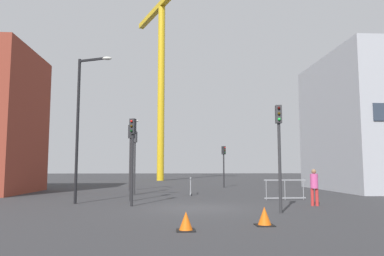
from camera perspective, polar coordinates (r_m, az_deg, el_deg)
The scene contains 14 objects.
ground at distance 16.12m, azimuth 0.73°, elevation -12.29°, with size 160.00×160.00×0.00m, color #333335.
construction_crane at distance 49.18m, azimuth -4.84°, elevation 9.89°, with size 6.20×13.03×23.80m.
streetlamp_tall at distance 18.74m, azimuth -16.69°, elevation 1.72°, with size 1.75×0.82×7.09m.
streetlamp_short at distance 27.64m, azimuth -9.39°, elevation -2.98°, with size 0.81×1.81×5.12m.
traffic_light_crosswalk at distance 31.81m, azimuth 4.94°, elevation -4.85°, with size 0.35×0.38×3.51m.
traffic_light_median at distance 24.13m, azimuth -8.84°, elevation -3.69°, with size 0.28×0.38×4.03m.
traffic_light_corner at distance 17.00m, azimuth -9.21°, elevation -2.92°, with size 0.31×0.39×3.95m.
traffic_light_far at distance 14.71m, azimuth 13.34°, elevation -1.88°, with size 0.28×0.39×4.16m.
traffic_light_island at distance 19.43m, azimuth -9.39°, elevation -3.32°, with size 0.38×0.36×3.94m.
pedestrian_walking at distance 17.79m, azimuth 18.40°, elevation -8.30°, with size 0.34×0.34×1.65m.
safety_barrier_mid_span at distance 20.57m, azimuth 14.18°, elevation -9.17°, with size 2.28×0.15×1.08m.
safety_barrier_left_run at distance 23.35m, azimuth -0.22°, elevation -8.95°, with size 0.19×1.90×1.08m.
traffic_cone_by_barrier at distance 11.62m, azimuth 11.15°, elevation -13.36°, with size 0.55×0.55×0.56m.
traffic_cone_striped at distance 10.52m, azimuth -0.95°, elevation -14.34°, with size 0.52×0.52×0.53m.
Camera 1 is at (-1.15, -15.99, 1.77)m, focal length 34.45 mm.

